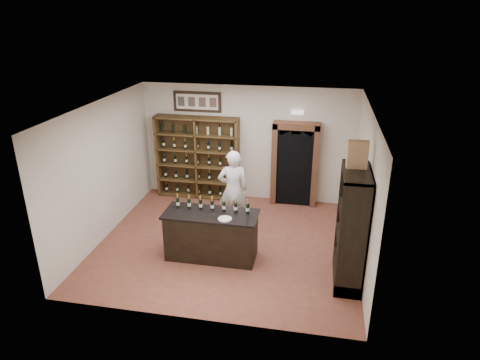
% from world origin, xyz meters
% --- Properties ---
extents(floor, '(5.50, 5.50, 0.00)m').
position_xyz_m(floor, '(0.00, 0.00, 0.00)').
color(floor, brown).
rests_on(floor, ground).
extents(ceiling, '(5.50, 5.50, 0.00)m').
position_xyz_m(ceiling, '(0.00, 0.00, 3.00)').
color(ceiling, white).
rests_on(ceiling, wall_back).
extents(wall_back, '(5.50, 0.04, 3.00)m').
position_xyz_m(wall_back, '(0.00, 2.50, 1.50)').
color(wall_back, beige).
rests_on(wall_back, ground).
extents(wall_left, '(0.04, 5.00, 3.00)m').
position_xyz_m(wall_left, '(-2.75, 0.00, 1.50)').
color(wall_left, beige).
rests_on(wall_left, ground).
extents(wall_right, '(0.04, 5.00, 3.00)m').
position_xyz_m(wall_right, '(2.75, 0.00, 1.50)').
color(wall_right, beige).
rests_on(wall_right, ground).
extents(wine_shelf, '(2.20, 0.38, 2.20)m').
position_xyz_m(wine_shelf, '(-1.30, 2.33, 1.10)').
color(wine_shelf, '#4F381B').
rests_on(wine_shelf, ground).
extents(framed_picture, '(1.25, 0.04, 0.52)m').
position_xyz_m(framed_picture, '(-1.30, 2.47, 2.55)').
color(framed_picture, black).
rests_on(framed_picture, wall_back).
extents(arched_doorway, '(1.17, 0.35, 2.17)m').
position_xyz_m(arched_doorway, '(1.25, 2.33, 1.14)').
color(arched_doorway, black).
rests_on(arched_doorway, ground).
extents(emergency_light, '(0.30, 0.10, 0.10)m').
position_xyz_m(emergency_light, '(1.25, 2.42, 2.40)').
color(emergency_light, white).
rests_on(emergency_light, wall_back).
extents(tasting_counter, '(1.88, 0.78, 1.00)m').
position_xyz_m(tasting_counter, '(-0.20, -0.60, 0.49)').
color(tasting_counter, black).
rests_on(tasting_counter, ground).
extents(counter_bottle_0, '(0.07, 0.07, 0.30)m').
position_xyz_m(counter_bottle_0, '(-0.92, -0.47, 1.11)').
color(counter_bottle_0, black).
rests_on(counter_bottle_0, tasting_counter).
extents(counter_bottle_1, '(0.07, 0.07, 0.30)m').
position_xyz_m(counter_bottle_1, '(-0.68, -0.47, 1.11)').
color(counter_bottle_1, black).
rests_on(counter_bottle_1, tasting_counter).
extents(counter_bottle_2, '(0.07, 0.07, 0.30)m').
position_xyz_m(counter_bottle_2, '(-0.44, -0.47, 1.11)').
color(counter_bottle_2, black).
rests_on(counter_bottle_2, tasting_counter).
extents(counter_bottle_3, '(0.07, 0.07, 0.30)m').
position_xyz_m(counter_bottle_3, '(-0.20, -0.47, 1.11)').
color(counter_bottle_3, black).
rests_on(counter_bottle_3, tasting_counter).
extents(counter_bottle_4, '(0.07, 0.07, 0.30)m').
position_xyz_m(counter_bottle_4, '(0.04, -0.47, 1.11)').
color(counter_bottle_4, black).
rests_on(counter_bottle_4, tasting_counter).
extents(counter_bottle_5, '(0.07, 0.07, 0.30)m').
position_xyz_m(counter_bottle_5, '(0.28, -0.47, 1.11)').
color(counter_bottle_5, black).
rests_on(counter_bottle_5, tasting_counter).
extents(counter_bottle_6, '(0.07, 0.07, 0.30)m').
position_xyz_m(counter_bottle_6, '(0.52, -0.47, 1.11)').
color(counter_bottle_6, black).
rests_on(counter_bottle_6, tasting_counter).
extents(side_cabinet, '(0.48, 1.20, 2.20)m').
position_xyz_m(side_cabinet, '(2.52, -0.90, 0.75)').
color(side_cabinet, black).
rests_on(side_cabinet, ground).
extents(shopkeeper, '(0.77, 0.60, 1.87)m').
position_xyz_m(shopkeeper, '(-0.03, 0.77, 0.93)').
color(shopkeeper, silver).
rests_on(shopkeeper, ground).
extents(plate, '(0.27, 0.27, 0.02)m').
position_xyz_m(plate, '(0.14, -0.81, 1.01)').
color(plate, beige).
rests_on(plate, tasting_counter).
extents(wine_crate, '(0.35, 0.16, 0.49)m').
position_xyz_m(wine_crate, '(2.47, -0.75, 2.45)').
color(wine_crate, tan).
rests_on(wine_crate, side_cabinet).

